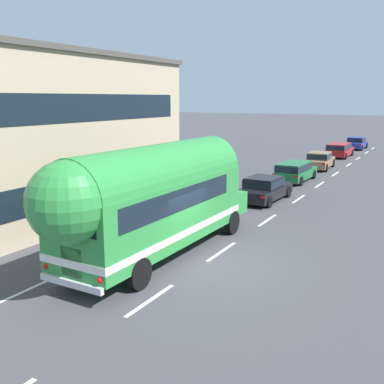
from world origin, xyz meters
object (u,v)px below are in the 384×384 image
(car_second, at_px, (295,170))
(painted_bus, at_px, (151,197))
(car_lead, at_px, (264,188))
(car_fifth, at_px, (356,143))
(car_fourth, at_px, (339,149))
(car_third, at_px, (319,160))

(car_second, bearing_deg, painted_bus, -90.06)
(car_lead, distance_m, car_fifth, 30.24)
(car_second, height_order, car_fifth, same)
(painted_bus, xyz_separation_m, car_second, (0.02, 17.66, -1.51))
(car_second, relative_size, car_fourth, 0.96)
(painted_bus, height_order, car_fourth, painted_bus)
(car_third, bearing_deg, car_lead, -89.45)
(car_lead, distance_m, car_second, 6.74)
(car_fifth, bearing_deg, car_second, -90.57)
(car_fourth, relative_size, car_fifth, 1.07)
(car_lead, bearing_deg, painted_bus, -91.18)
(car_lead, bearing_deg, car_fifth, 89.95)
(painted_bus, xyz_separation_m, car_lead, (0.22, 10.92, -1.57))
(car_third, relative_size, car_fifth, 1.02)
(car_lead, bearing_deg, car_third, 90.55)
(car_second, distance_m, car_third, 6.74)
(painted_bus, relative_size, car_lead, 2.48)
(painted_bus, relative_size, car_fifth, 2.51)
(car_second, bearing_deg, car_fifth, 89.43)
(car_third, distance_m, car_fifth, 16.77)
(car_second, distance_m, car_fourth, 15.13)
(car_fourth, bearing_deg, car_fifth, 88.40)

